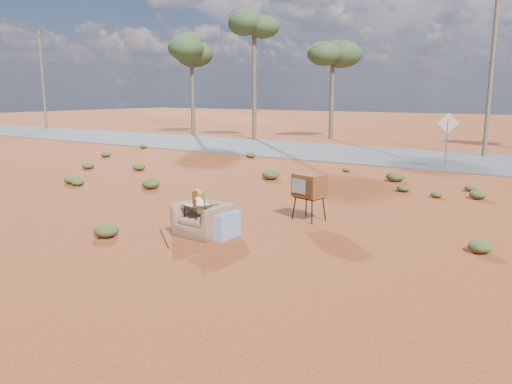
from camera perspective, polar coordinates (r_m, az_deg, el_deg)
The scene contains 14 objects.
ground at distance 10.30m, azimuth -3.27°, elevation -5.23°, with size 140.00×140.00×0.00m, color #99451E.
highway at distance 23.83m, azimuth 18.87°, elevation 3.63°, with size 140.00×7.00×0.04m, color #565659.
dirt_mound at distance 55.27m, azimuth -7.19°, elevation 8.08°, with size 26.00×18.00×2.00m, color #9D4D26.
armchair at distance 10.41m, azimuth -5.72°, elevation -2.71°, with size 1.21×0.76×0.89m.
tv_unit at distance 11.56m, azimuth 6.11°, elevation 0.68°, with size 0.78×0.69×1.09m.
side_table at distance 10.35m, azimuth -6.71°, elevation -1.24°, with size 0.54×0.54×0.95m.
rusty_bar at distance 10.39m, azimuth -10.44°, elevation -5.14°, with size 0.04×0.04×1.40m, color #532B16.
road_sign at distance 20.44m, azimuth 21.03°, elevation 6.51°, with size 0.78×0.06×2.19m.
eucalyptus_far_left at distance 36.88m, azimuth -7.39°, elevation 15.81°, with size 3.20×3.20×7.10m.
eucalyptus_left at distance 32.57m, azimuth -0.21°, elevation 18.26°, with size 3.20×3.20×8.10m.
eucalyptus_near_left at distance 33.08m, azimuth 8.80°, elevation 15.47°, with size 3.20×3.20×6.60m.
utility_pole_west at distance 45.66m, azimuth -23.22°, elevation 11.86°, with size 1.40×0.20×8.00m.
utility_pole_center at distance 25.73m, azimuth 25.35°, elevation 12.90°, with size 1.40×0.20×8.00m.
scrub_patch at distance 14.31m, azimuth 4.65°, elevation 0.00°, with size 17.49×8.07×0.33m.
Camera 1 is at (5.93, -7.90, 2.91)m, focal length 35.00 mm.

